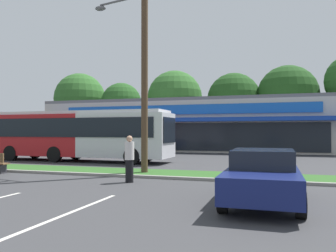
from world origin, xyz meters
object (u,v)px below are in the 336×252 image
at_px(city_bus, 78,134).
at_px(car_2, 129,146).
at_px(utility_pole, 142,42).
at_px(car_1, 263,176).
at_px(pedestrian_near_bench, 129,159).

height_order(city_bus, car_2, city_bus).
height_order(utility_pole, car_2, utility_pole).
relative_size(city_bus, car_2, 2.91).
distance_m(city_bus, car_1, 15.67).
height_order(utility_pole, city_bus, utility_pole).
distance_m(utility_pole, car_2, 13.83).
relative_size(car_1, car_2, 1.04).
height_order(city_bus, car_1, city_bus).
relative_size(utility_pole, car_1, 2.50).
height_order(car_1, car_2, car_1).
xyz_separation_m(city_bus, car_1, (12.02, -10.00, -1.02)).
bearing_deg(city_bus, car_2, 82.82).
height_order(car_2, pedestrian_near_bench, pedestrian_near_bench).
distance_m(utility_pole, city_bus, 9.47).
bearing_deg(city_bus, car_1, -38.72).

